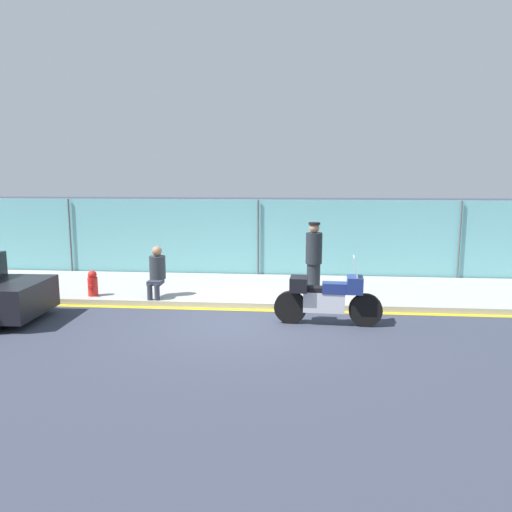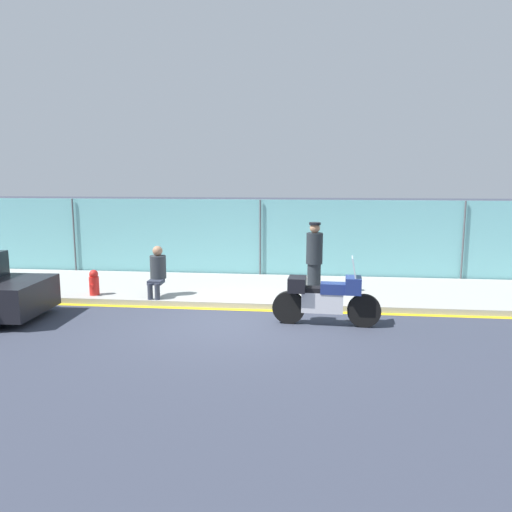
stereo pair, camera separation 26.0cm
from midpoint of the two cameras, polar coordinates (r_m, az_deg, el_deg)
name	(u,v)px [view 2 (the right image)]	position (r m, az deg, el deg)	size (l,w,h in m)	color
ground_plane	(237,323)	(10.69, -1.43, -7.66)	(120.00, 120.00, 0.00)	#333847
sidewalk	(253,289)	(13.44, 0.26, -3.83)	(43.50, 3.49, 0.14)	#9E9E99
curb_paint_stripe	(244,310)	(11.69, -0.72, -6.17)	(43.50, 0.18, 0.01)	gold
storefront_fence	(261,239)	(15.04, 1.02, 1.92)	(41.33, 0.17, 2.39)	#6BB2B7
motorcycle	(325,298)	(10.52, 8.62, -4.72)	(2.25, 0.58, 1.46)	black
officer_standing	(314,258)	(12.58, 7.27, -0.20)	(0.41, 0.41, 1.81)	#1E2328
person_seated_on_curb	(157,269)	(12.48, -10.62, -1.47)	(0.40, 0.66, 1.25)	#2D3342
fire_hydrant	(94,283)	(13.08, -17.48, -2.93)	(0.24, 0.30, 0.64)	red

